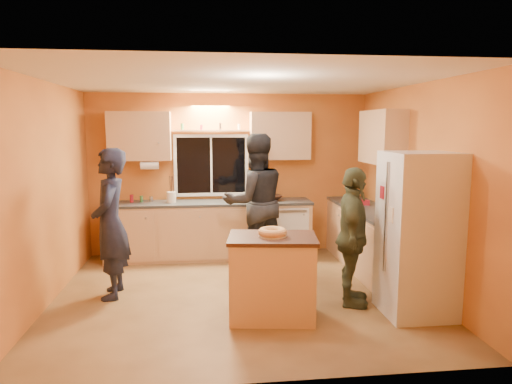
{
  "coord_description": "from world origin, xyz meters",
  "views": [
    {
      "loc": [
        -0.43,
        -5.43,
        2.06
      ],
      "look_at": [
        0.25,
        0.4,
        1.23
      ],
      "focal_mm": 32.0,
      "sensor_mm": 36.0,
      "label": 1
    }
  ],
  "objects": [
    {
      "name": "room_shell",
      "position": [
        0.12,
        0.41,
        1.62
      ],
      "size": [
        4.54,
        4.04,
        2.61
      ],
      "color": "orange",
      "rests_on": "ground"
    },
    {
      "name": "refrigerator",
      "position": [
        1.89,
        -0.8,
        0.9
      ],
      "size": [
        0.72,
        0.7,
        1.8
      ],
      "primitive_type": "cube",
      "color": "silver",
      "rests_on": "ground"
    },
    {
      "name": "right_counter",
      "position": [
        1.95,
        0.5,
        0.45
      ],
      "size": [
        0.62,
        1.84,
        0.9
      ],
      "color": "tan",
      "rests_on": "ground"
    },
    {
      "name": "island",
      "position": [
        0.29,
        -0.73,
        0.46
      ],
      "size": [
        1.02,
        0.76,
        0.91
      ],
      "rotation": [
        0.0,
        0.0,
        -0.14
      ],
      "color": "tan",
      "rests_on": "ground"
    },
    {
      "name": "ground",
      "position": [
        0.0,
        0.0,
        0.0
      ],
      "size": [
        4.5,
        4.5,
        0.0
      ],
      "primitive_type": "plane",
      "color": "brown",
      "rests_on": "ground"
    },
    {
      "name": "potted_plant",
      "position": [
        1.89,
        -0.01,
        1.04
      ],
      "size": [
        0.28,
        0.25,
        0.28
      ],
      "primitive_type": "imported",
      "rotation": [
        0.0,
        0.0,
        -0.16
      ],
      "color": "gray",
      "rests_on": "right_counter"
    },
    {
      "name": "person_right",
      "position": [
        1.26,
        -0.47,
        0.81
      ],
      "size": [
        0.66,
        1.02,
        1.62
      ],
      "primitive_type": "imported",
      "rotation": [
        0.0,
        0.0,
        1.27
      ],
      "color": "#343C26",
      "rests_on": "ground"
    },
    {
      "name": "person_left",
      "position": [
        -1.55,
        0.13,
        0.91
      ],
      "size": [
        0.47,
        0.69,
        1.82
      ],
      "primitive_type": "imported",
      "rotation": [
        0.0,
        0.0,
        -1.52
      ],
      "color": "black",
      "rests_on": "ground"
    },
    {
      "name": "red_box",
      "position": [
        1.98,
        1.13,
        0.94
      ],
      "size": [
        0.19,
        0.16,
        0.07
      ],
      "primitive_type": "cube",
      "rotation": [
        0.0,
        0.0,
        -0.3
      ],
      "color": "maroon",
      "rests_on": "right_counter"
    },
    {
      "name": "back_counter",
      "position": [
        0.01,
        1.7,
        0.45
      ],
      "size": [
        4.23,
        0.62,
        0.9
      ],
      "color": "tan",
      "rests_on": "ground"
    },
    {
      "name": "utensil_crock",
      "position": [
        -0.93,
        1.67,
        0.99
      ],
      "size": [
        0.14,
        0.14,
        0.17
      ],
      "primitive_type": "cylinder",
      "color": "#F0E3C9",
      "rests_on": "back_counter"
    },
    {
      "name": "bundt_pastry",
      "position": [
        0.29,
        -0.73,
        0.95
      ],
      "size": [
        0.31,
        0.31,
        0.09
      ],
      "primitive_type": "torus",
      "color": "tan",
      "rests_on": "island"
    },
    {
      "name": "person_center",
      "position": [
        0.31,
        1.02,
        0.99
      ],
      "size": [
        1.1,
        0.93,
        1.97
      ],
      "primitive_type": "imported",
      "rotation": [
        0.0,
        0.0,
        3.35
      ],
      "color": "black",
      "rests_on": "ground"
    },
    {
      "name": "mixing_bowl",
      "position": [
        0.64,
        1.71,
        0.94
      ],
      "size": [
        0.41,
        0.41,
        0.09
      ],
      "primitive_type": "imported",
      "rotation": [
        0.0,
        0.0,
        0.19
      ],
      "color": "black",
      "rests_on": "back_counter"
    }
  ]
}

